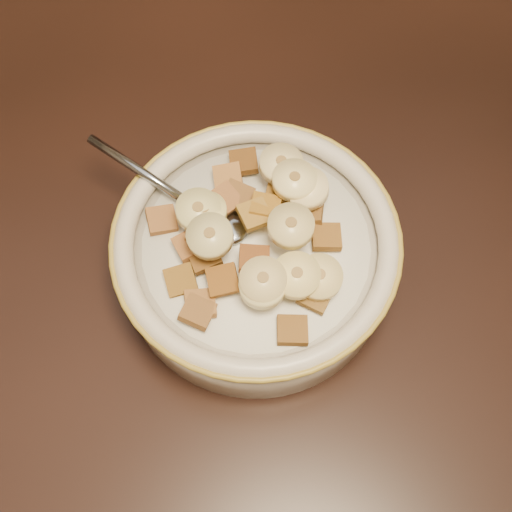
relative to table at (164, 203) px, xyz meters
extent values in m
cube|color=#422816|center=(0.00, 0.00, -0.78)|extent=(4.00, 4.50, 0.10)
cube|color=black|center=(0.00, 0.00, 0.00)|extent=(1.44, 0.97, 0.04)
cylinder|color=beige|center=(0.06, -0.09, 0.04)|extent=(0.19, 0.19, 0.05)
cylinder|color=white|center=(0.06, -0.09, 0.07)|extent=(0.16, 0.16, 0.00)
ellipsoid|color=gray|center=(0.04, -0.07, 0.07)|extent=(0.06, 0.06, 0.01)
cube|color=brown|center=(0.00, -0.11, 0.07)|extent=(0.02, 0.02, 0.01)
cube|color=olive|center=(0.09, -0.04, 0.08)|extent=(0.02, 0.02, 0.01)
cube|color=brown|center=(0.09, -0.13, 0.08)|extent=(0.02, 0.02, 0.01)
cube|color=olive|center=(0.06, -0.08, 0.09)|extent=(0.02, 0.02, 0.01)
cube|color=#613410|center=(0.06, -0.02, 0.08)|extent=(0.02, 0.02, 0.01)
cube|color=brown|center=(0.09, -0.14, 0.08)|extent=(0.03, 0.03, 0.01)
cube|color=#9A5D2B|center=(0.05, -0.04, 0.08)|extent=(0.02, 0.02, 0.01)
cube|color=#95651D|center=(0.07, -0.07, 0.09)|extent=(0.03, 0.03, 0.01)
cube|color=brown|center=(0.05, -0.05, 0.08)|extent=(0.03, 0.03, 0.01)
cube|color=brown|center=(0.03, -0.08, 0.08)|extent=(0.03, 0.03, 0.01)
cube|color=brown|center=(0.04, -0.06, 0.08)|extent=(0.03, 0.03, 0.01)
cube|color=brown|center=(0.02, -0.10, 0.08)|extent=(0.02, 0.02, 0.01)
cube|color=#9C612B|center=(0.00, -0.06, 0.07)|extent=(0.02, 0.02, 0.01)
cube|color=brown|center=(0.02, -0.08, 0.08)|extent=(0.03, 0.03, 0.01)
cube|color=brown|center=(0.01, -0.13, 0.08)|extent=(0.03, 0.03, 0.01)
cube|color=brown|center=(0.11, -0.10, 0.07)|extent=(0.02, 0.02, 0.01)
cube|color=brown|center=(0.10, -0.07, 0.08)|extent=(0.03, 0.03, 0.01)
cube|color=brown|center=(0.09, -0.13, 0.08)|extent=(0.02, 0.02, 0.01)
cube|color=brown|center=(0.01, -0.13, 0.07)|extent=(0.02, 0.02, 0.01)
cube|color=brown|center=(0.03, -0.12, 0.08)|extent=(0.02, 0.02, 0.01)
cube|color=brown|center=(0.06, -0.11, 0.09)|extent=(0.02, 0.02, 0.01)
cube|color=#8F5E22|center=(0.09, -0.05, 0.08)|extent=(0.03, 0.03, 0.01)
cube|color=brown|center=(0.07, -0.16, 0.07)|extent=(0.02, 0.02, 0.01)
cylinder|color=beige|center=(0.03, -0.07, 0.09)|extent=(0.04, 0.04, 0.01)
cylinder|color=#E6C477|center=(0.08, -0.13, 0.09)|extent=(0.04, 0.04, 0.01)
cylinder|color=beige|center=(0.09, -0.06, 0.09)|extent=(0.04, 0.04, 0.01)
cylinder|color=#E7DD83|center=(0.08, -0.13, 0.09)|extent=(0.04, 0.04, 0.01)
cylinder|color=#E1CC83|center=(0.06, -0.13, 0.09)|extent=(0.04, 0.04, 0.01)
cylinder|color=#D0C38B|center=(0.08, -0.10, 0.10)|extent=(0.04, 0.04, 0.01)
cylinder|color=#D6CC81|center=(0.09, -0.13, 0.08)|extent=(0.04, 0.04, 0.01)
cylinder|color=#FCE5A8|center=(0.10, -0.06, 0.09)|extent=(0.04, 0.04, 0.01)
cylinder|color=#CCC178|center=(0.03, -0.09, 0.10)|extent=(0.04, 0.04, 0.01)
cylinder|color=#FFED98|center=(0.06, -0.13, 0.09)|extent=(0.04, 0.04, 0.01)
cylinder|color=#D7CE80|center=(0.02, -0.07, 0.09)|extent=(0.04, 0.04, 0.01)
cylinder|color=#F5E499|center=(0.09, -0.04, 0.09)|extent=(0.04, 0.04, 0.01)
camera|label=1|loc=(0.02, -0.31, 0.51)|focal=50.00mm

